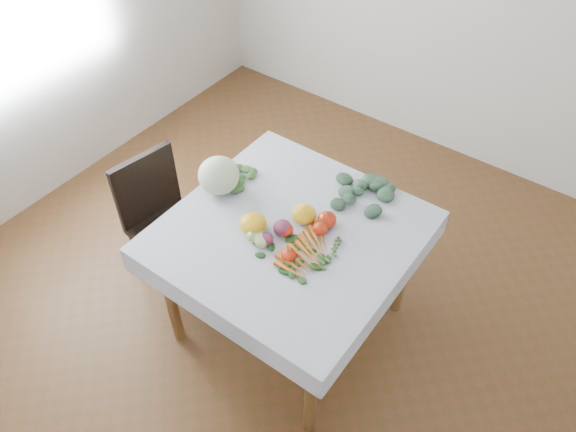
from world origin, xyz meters
name	(u,v)px	position (x,y,z in m)	size (l,w,h in m)	color
ground	(290,321)	(0.00, 0.00, 0.00)	(4.00, 4.00, 0.00)	brown
table	(290,245)	(0.00, 0.00, 0.65)	(1.00, 1.00, 0.75)	brown
tablecloth	(290,231)	(0.00, 0.00, 0.75)	(1.12, 1.12, 0.01)	white
chair	(160,215)	(-0.80, -0.12, 0.48)	(0.44, 0.44, 0.84)	black
cabbage	(219,175)	(-0.46, 0.02, 0.85)	(0.21, 0.21, 0.19)	#E1F5CD
tomato_a	(320,228)	(0.13, 0.07, 0.79)	(0.07, 0.07, 0.06)	red
tomato_b	(285,229)	(0.00, -0.03, 0.79)	(0.08, 0.08, 0.07)	red
tomato_c	(327,219)	(0.12, 0.13, 0.80)	(0.09, 0.09, 0.08)	red
tomato_d	(289,255)	(0.10, -0.15, 0.79)	(0.07, 0.07, 0.06)	red
heirloom_back	(304,214)	(0.01, 0.09, 0.80)	(0.12, 0.12, 0.08)	#F2AD19
heirloom_front	(253,224)	(-0.14, -0.10, 0.80)	(0.13, 0.13, 0.09)	#F2AD19
onion_a	(283,228)	(-0.02, -0.04, 0.79)	(0.09, 0.09, 0.08)	#5E1A3D
onion_b	(266,239)	(-0.04, -0.13, 0.79)	(0.07, 0.07, 0.06)	#5E1A3D
tomatillo_cluster	(266,238)	(-0.05, -0.12, 0.78)	(0.17, 0.10, 0.05)	#AEC772
carrot_bunch	(307,253)	(0.15, -0.08, 0.77)	(0.20, 0.34, 0.03)	orange
kale_bunch	(369,197)	(0.20, 0.40, 0.78)	(0.37, 0.28, 0.05)	#3A5F44
basil_bunch	(291,259)	(0.11, -0.15, 0.76)	(0.27, 0.19, 0.01)	#1F5219
dill_bunch	(235,176)	(-0.45, 0.13, 0.77)	(0.23, 0.19, 0.02)	#406C31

